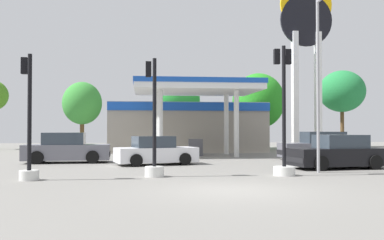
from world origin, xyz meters
The scene contains 15 objects.
ground_plane centered at (0.00, 0.00, 0.00)m, with size 90.00×90.00×0.00m, color slate.
gas_station centered at (0.86, 21.91, 2.14)m, with size 11.87×12.68×4.79m.
station_pole_sign centered at (9.50, 19.12, 8.26)m, with size 3.92×0.56×12.98m.
car_0 centered at (-1.92, 9.30, 0.63)m, with size 4.19×2.60×1.40m.
car_1 centered at (7.40, 11.55, 0.72)m, with size 4.49×2.10×1.60m.
car_2 centered at (-6.47, 11.18, 0.71)m, with size 4.45×2.16×1.56m.
car_3 centered at (6.02, 6.30, 0.67)m, with size 4.34×2.29×1.49m.
traffic_signal_1 centered at (-6.41, 3.17, 1.33)m, with size 0.65×0.68×4.30m.
traffic_signal_2 centered at (-2.15, 3.82, 1.19)m, with size 0.70×0.71×4.33m.
traffic_signal_3 centered at (2.72, 3.72, 1.51)m, with size 0.81×0.81×4.87m.
tree_1 centered at (-7.85, 27.21, 4.01)m, with size 3.43×3.43×5.90m.
tree_2 centered at (0.62, 28.50, 4.48)m, with size 4.23×4.23×6.53m.
tree_3 centered at (7.96, 27.02, 4.32)m, with size 4.74×4.74×6.85m.
tree_4 centered at (16.75, 28.74, 5.42)m, with size 4.44×4.44×7.47m.
corner_streetlamp centered at (4.42, 4.37, 4.17)m, with size 0.24×1.48×6.94m.
Camera 1 is at (-2.54, -12.41, 1.73)m, focal length 41.41 mm.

